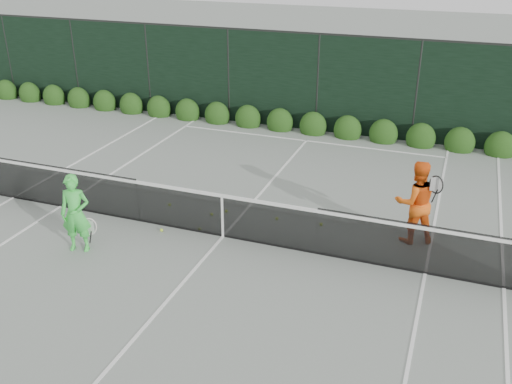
% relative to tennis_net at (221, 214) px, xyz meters
% --- Properties ---
extents(ground, '(80.00, 80.00, 0.00)m').
position_rel_tennis_net_xyz_m(ground, '(0.02, 0.00, -0.53)').
color(ground, gray).
rests_on(ground, ground).
extents(tennis_net, '(12.90, 0.10, 1.07)m').
position_rel_tennis_net_xyz_m(tennis_net, '(0.00, 0.00, 0.00)').
color(tennis_net, black).
rests_on(tennis_net, ground).
extents(player_woman, '(0.68, 0.54, 1.61)m').
position_rel_tennis_net_xyz_m(player_woman, '(-2.46, -1.47, 0.27)').
color(player_woman, '#40DA4B').
rests_on(player_woman, ground).
extents(player_man, '(1.05, 0.95, 1.76)m').
position_rel_tennis_net_xyz_m(player_man, '(3.74, 1.21, 0.35)').
color(player_man, orange).
rests_on(player_man, ground).
extents(court_lines, '(11.03, 23.83, 0.01)m').
position_rel_tennis_net_xyz_m(court_lines, '(0.02, 0.00, -0.53)').
color(court_lines, white).
rests_on(court_lines, ground).
extents(windscreen_fence, '(32.00, 21.07, 3.06)m').
position_rel_tennis_net_xyz_m(windscreen_fence, '(0.02, -2.71, 0.98)').
color(windscreen_fence, black).
rests_on(windscreen_fence, ground).
extents(hedge_row, '(31.66, 0.65, 0.94)m').
position_rel_tennis_net_xyz_m(hedge_row, '(0.02, 7.15, -0.30)').
color(hedge_row, '#1A3A10').
rests_on(hedge_row, ground).
extents(tennis_balls, '(3.62, 1.52, 0.07)m').
position_rel_tennis_net_xyz_m(tennis_balls, '(-0.27, 0.70, -0.50)').
color(tennis_balls, '#C2EA34').
rests_on(tennis_balls, ground).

